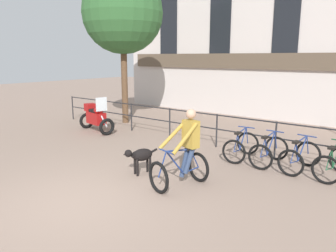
{
  "coord_description": "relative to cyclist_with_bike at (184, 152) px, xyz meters",
  "views": [
    {
      "loc": [
        5.06,
        -3.54,
        2.78
      ],
      "look_at": [
        -0.08,
        2.86,
        1.05
      ],
      "focal_mm": 35.0,
      "sensor_mm": 36.0,
      "label": 1
    }
  ],
  "objects": [
    {
      "name": "ground_plane",
      "position": [
        -1.07,
        -2.0,
        -0.76
      ],
      "size": [
        60.0,
        60.0,
        0.0
      ],
      "primitive_type": "plane",
      "color": "gray"
    },
    {
      "name": "canal_railing",
      "position": [
        -1.07,
        3.2,
        -0.05
      ],
      "size": [
        15.05,
        0.05,
        1.05
      ],
      "color": "#232326",
      "rests_on": "ground_plane"
    },
    {
      "name": "building_facade",
      "position": [
        -1.07,
        8.99,
        3.8
      ],
      "size": [
        18.0,
        0.72,
        9.16
      ],
      "color": "beige",
      "rests_on": "ground_plane"
    },
    {
      "name": "cyclist_with_bike",
      "position": [
        0.0,
        0.0,
        0.0
      ],
      "size": [
        0.96,
        1.31,
        1.7
      ],
      "rotation": [
        0.0,
        0.0,
        -0.26
      ],
      "color": "black",
      "rests_on": "ground_plane"
    },
    {
      "name": "dog",
      "position": [
        -1.24,
        -0.09,
        -0.3
      ],
      "size": [
        0.46,
        0.84,
        0.66
      ],
      "rotation": [
        0.0,
        0.0,
        -0.42
      ],
      "color": "black",
      "rests_on": "ground_plane"
    },
    {
      "name": "parked_motorcycle",
      "position": [
        -5.75,
        2.24,
        -0.2
      ],
      "size": [
        1.76,
        0.92,
        1.35
      ],
      "rotation": [
        0.0,
        0.0,
        1.39
      ],
      "color": "black",
      "rests_on": "ground_plane"
    },
    {
      "name": "parked_bicycle_near_lamp",
      "position": [
        0.1,
        2.55,
        -0.41
      ],
      "size": [
        0.76,
        1.17,
        0.86
      ],
      "rotation": [
        0.0,
        0.0,
        3.23
      ],
      "color": "black",
      "rests_on": "ground_plane"
    },
    {
      "name": "parked_bicycle_mid_left",
      "position": [
        0.89,
        2.55,
        -0.41
      ],
      "size": [
        0.67,
        1.12,
        0.86
      ],
      "rotation": [
        0.0,
        0.0,
        3.13
      ],
      "color": "black",
      "rests_on": "ground_plane"
    },
    {
      "name": "parked_bicycle_mid_right",
      "position": [
        1.68,
        2.55,
        -0.41
      ],
      "size": [
        0.76,
        1.17,
        0.86
      ],
      "rotation": [
        0.0,
        0.0,
        3.04
      ],
      "color": "black",
      "rests_on": "ground_plane"
    },
    {
      "name": "parked_bicycle_far_end",
      "position": [
        2.47,
        2.55,
        -0.41
      ],
      "size": [
        0.79,
        1.18,
        0.86
      ],
      "rotation": [
        0.0,
        0.0,
        3.02
      ],
      "color": "black",
      "rests_on": "ground_plane"
    },
    {
      "name": "tree_canalside_left",
      "position": [
        -6.16,
        4.17,
        3.76
      ],
      "size": [
        3.3,
        3.3,
        6.19
      ],
      "color": "brown",
      "rests_on": "ground_plane"
    }
  ]
}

